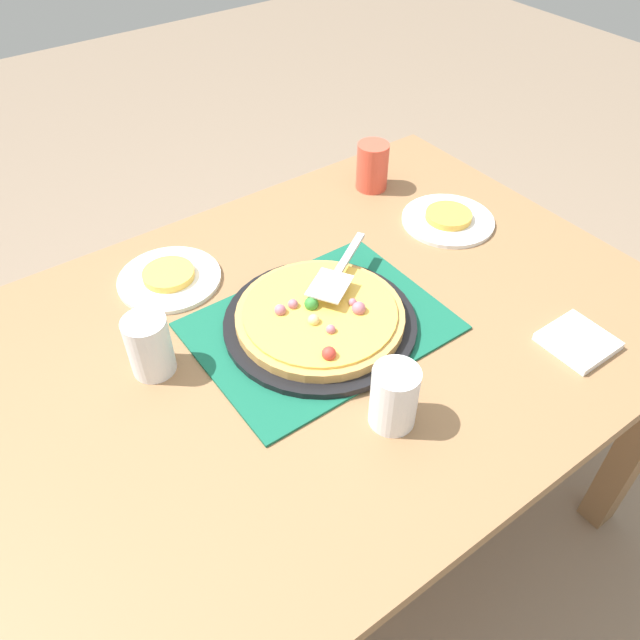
% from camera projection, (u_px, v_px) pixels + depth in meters
% --- Properties ---
extents(ground_plane, '(8.00, 8.00, 0.00)m').
position_uv_depth(ground_plane, '(320.00, 520.00, 1.75)').
color(ground_plane, '#84705B').
extents(dining_table, '(1.40, 1.00, 0.75)m').
position_uv_depth(dining_table, '(320.00, 365.00, 1.31)').
color(dining_table, olive).
rests_on(dining_table, ground_plane).
extents(placemat, '(0.48, 0.36, 0.01)m').
position_uv_depth(placemat, '(320.00, 326.00, 1.24)').
color(placemat, '#145B42').
rests_on(placemat, dining_table).
extents(pizza_pan, '(0.38, 0.38, 0.01)m').
position_uv_depth(pizza_pan, '(320.00, 323.00, 1.23)').
color(pizza_pan, black).
rests_on(pizza_pan, placemat).
extents(pizza, '(0.33, 0.33, 0.05)m').
position_uv_depth(pizza, '(320.00, 315.00, 1.21)').
color(pizza, tan).
rests_on(pizza, pizza_pan).
extents(plate_near_left, '(0.22, 0.22, 0.01)m').
position_uv_depth(plate_near_left, '(170.00, 279.00, 1.34)').
color(plate_near_left, white).
rests_on(plate_near_left, dining_table).
extents(plate_far_right, '(0.22, 0.22, 0.01)m').
position_uv_depth(plate_far_right, '(448.00, 220.00, 1.50)').
color(plate_far_right, white).
rests_on(plate_far_right, dining_table).
extents(served_slice_left, '(0.11, 0.11, 0.02)m').
position_uv_depth(served_slice_left, '(169.00, 274.00, 1.33)').
color(served_slice_left, '#EAB747').
rests_on(served_slice_left, plate_near_left).
extents(served_slice_right, '(0.11, 0.11, 0.02)m').
position_uv_depth(served_slice_right, '(449.00, 216.00, 1.49)').
color(served_slice_right, gold).
rests_on(served_slice_right, plate_far_right).
extents(cup_near, '(0.08, 0.08, 0.12)m').
position_uv_depth(cup_near, '(149.00, 346.00, 1.12)').
color(cup_near, white).
rests_on(cup_near, dining_table).
extents(cup_far, '(0.08, 0.08, 0.12)m').
position_uv_depth(cup_far, '(394.00, 397.00, 1.03)').
color(cup_far, white).
rests_on(cup_far, dining_table).
extents(cup_corner, '(0.08, 0.08, 0.12)m').
position_uv_depth(cup_corner, '(372.00, 166.00, 1.58)').
color(cup_corner, '#E04C38').
rests_on(cup_corner, dining_table).
extents(pizza_server, '(0.22, 0.16, 0.01)m').
position_uv_depth(pizza_server, '(338.00, 271.00, 1.26)').
color(pizza_server, silver).
rests_on(pizza_server, pizza).
extents(napkin_stack, '(0.12, 0.12, 0.02)m').
position_uv_depth(napkin_stack, '(578.00, 341.00, 1.20)').
color(napkin_stack, white).
rests_on(napkin_stack, dining_table).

